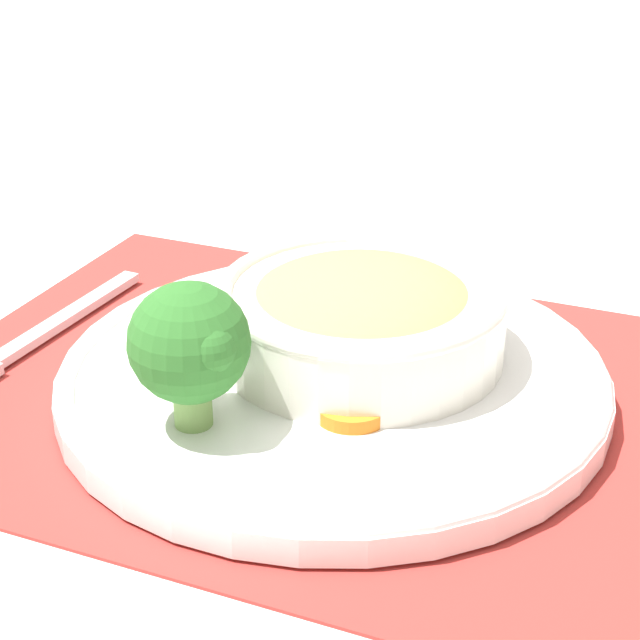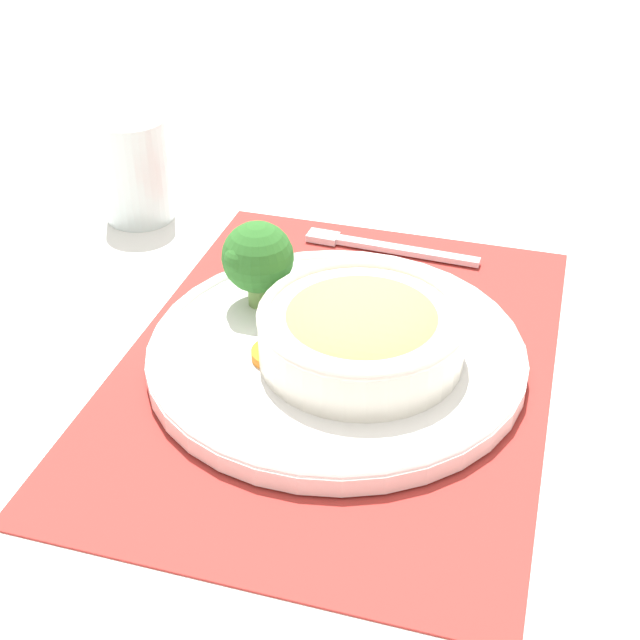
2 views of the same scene
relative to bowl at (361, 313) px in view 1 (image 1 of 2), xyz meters
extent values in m
plane|color=white|center=(0.01, 0.02, -0.05)|extent=(4.00, 4.00, 0.00)
cube|color=#B2332D|center=(0.01, 0.02, -0.05)|extent=(0.53, 0.41, 0.00)
cylinder|color=white|center=(0.01, 0.02, -0.04)|extent=(0.32, 0.32, 0.02)
torus|color=white|center=(0.01, 0.02, -0.03)|extent=(0.32, 0.32, 0.01)
cylinder|color=silver|center=(0.00, 0.00, -0.01)|extent=(0.17, 0.17, 0.04)
torus|color=silver|center=(0.00, 0.00, 0.01)|extent=(0.17, 0.17, 0.01)
ellipsoid|color=#E0B75B|center=(0.00, 0.00, 0.00)|extent=(0.14, 0.14, 0.05)
cylinder|color=#759E51|center=(0.04, 0.11, -0.02)|extent=(0.02, 0.02, 0.02)
sphere|color=#2D6B28|center=(0.04, 0.11, 0.02)|extent=(0.06, 0.06, 0.06)
sphere|color=#2D6B28|center=(0.02, 0.12, 0.03)|extent=(0.03, 0.03, 0.03)
sphere|color=#2D6B28|center=(0.06, 0.11, 0.02)|extent=(0.03, 0.03, 0.03)
cylinder|color=orange|center=(-0.03, 0.06, -0.02)|extent=(0.04, 0.04, 0.01)
cylinder|color=orange|center=(-0.04, 0.05, -0.02)|extent=(0.04, 0.04, 0.01)
cube|color=silver|center=(0.21, 0.04, -0.04)|extent=(0.02, 0.18, 0.01)
camera|label=1|loc=(-0.25, 0.51, 0.27)|focal=60.00mm
camera|label=2|loc=(-0.57, -0.19, 0.41)|focal=50.00mm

